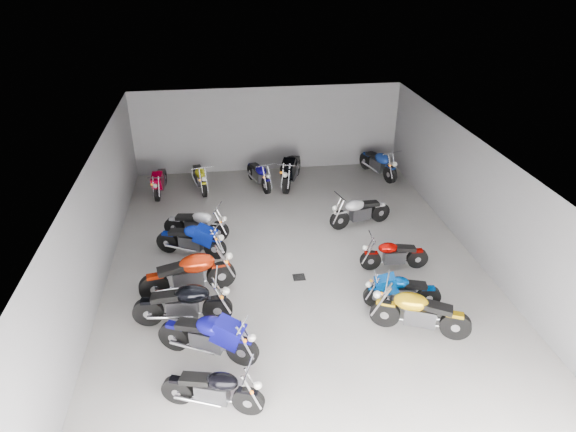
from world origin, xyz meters
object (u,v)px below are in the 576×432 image
Objects in this scene: motorcycle_right_f at (360,211)px; motorcycle_back_a at (160,181)px; motorcycle_left_c at (184,304)px; motorcycle_right_d at (394,254)px; motorcycle_back_f at (379,163)px; drain_grate at (299,277)px; motorcycle_left_b at (209,336)px; motorcycle_left_a at (213,389)px; motorcycle_right_c at (401,291)px; motorcycle_back_b at (200,177)px; motorcycle_left_e at (192,240)px; motorcycle_back_d at (291,170)px; motorcycle_right_b at (419,312)px; motorcycle_left_d at (189,274)px; motorcycle_left_f at (197,224)px; motorcycle_back_c at (259,174)px.

motorcycle_right_f is 7.09m from motorcycle_back_a.
motorcycle_left_c is 1.23× the size of motorcycle_right_d.
motorcycle_left_c reaches higher than motorcycle_back_f.
motorcycle_left_b is (-2.33, -2.63, 0.54)m from drain_grate.
motorcycle_back_f is (6.26, 10.26, 0.04)m from motorcycle_left_a.
motorcycle_back_b is (-4.85, 7.48, 0.03)m from motorcycle_right_c.
motorcycle_back_d is at bearing 164.11° from motorcycle_left_e.
motorcycle_right_c is at bearing 28.49° from motorcycle_right_b.
motorcycle_back_b is 0.95× the size of motorcycle_back_f.
drain_grate is 3.42m from motorcycle_right_b.
motorcycle_left_d is at bearing 81.82° from motorcycle_back_d.
motorcycle_back_f is (6.63, 0.28, 0.04)m from motorcycle_back_b.
motorcycle_back_d reaches higher than motorcycle_back_b.
motorcycle_left_d reaches higher than motorcycle_right_b.
motorcycle_left_f reaches higher than motorcycle_right_c.
drain_grate is 4.63m from motorcycle_left_a.
motorcycle_right_d is (4.90, 2.71, -0.10)m from motorcycle_left_b.
motorcycle_left_e is at bearing 45.15° from motorcycle_back_c.
drain_grate is at bearing 64.58° from motorcycle_right_c.
drain_grate is at bearing 102.42° from motorcycle_back_b.
motorcycle_left_c is at bearing 109.20° from motorcycle_right_d.
motorcycle_left_e is 1.06× the size of motorcycle_right_d.
motorcycle_right_b is at bearing 59.28° from motorcycle_back_f.
motorcycle_back_d reaches higher than motorcycle_left_c.
motorcycle_left_f is 0.97× the size of motorcycle_back_b.
motorcycle_right_b is 0.92× the size of motorcycle_back_d.
motorcycle_back_d is (2.91, 9.96, 0.09)m from motorcycle_left_a.
motorcycle_left_f is at bearing 166.41° from motorcycle_left_d.
motorcycle_left_f is at bearing 69.18° from motorcycle_right_b.
motorcycle_right_d is (5.37, 0.38, -0.13)m from motorcycle_left_d.
motorcycle_left_d reaches higher than motorcycle_right_f.
motorcycle_back_a is at bearing -143.95° from motorcycle_left_b.
motorcycle_right_c is at bearing 138.01° from motorcycle_left_a.
motorcycle_left_b is 4.16m from motorcycle_left_e.
motorcycle_left_b is at bearing -131.60° from drain_grate.
drain_grate is at bearing 120.32° from motorcycle_left_c.
motorcycle_left_e is 5.20m from motorcycle_right_f.
motorcycle_left_e reaches higher than motorcycle_right_c.
motorcycle_right_f is 4.36m from motorcycle_back_c.
motorcycle_left_f is 0.92× the size of motorcycle_back_f.
motorcycle_back_c is at bearing 149.04° from motorcycle_left_d.
motorcycle_right_f is (4.96, 0.10, 0.01)m from motorcycle_left_f.
motorcycle_right_f is at bearing 164.28° from motorcycle_left_a.
motorcycle_right_b is 1.04× the size of motorcycle_right_f.
motorcycle_right_f is at bearing 9.78° from motorcycle_right_d.
motorcycle_back_d reaches higher than drain_grate.
motorcycle_back_d is at bearing -174.01° from motorcycle_back_a.
motorcycle_back_a is 8.02m from motorcycle_back_f.
motorcycle_right_b reaches higher than motorcycle_right_f.
motorcycle_left_e is 5.87m from motorcycle_right_c.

